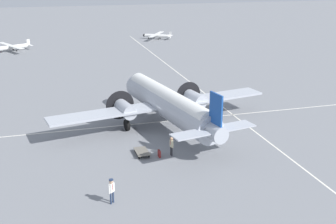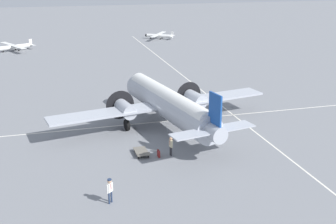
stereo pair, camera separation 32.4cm
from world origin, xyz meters
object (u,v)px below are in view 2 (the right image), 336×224
object	(u,v)px
passenger_boarding	(171,144)
light_aircraft_distant	(14,47)
airliner_main	(166,102)
crew_foreground	(110,188)
baggage_cart	(141,152)
light_aircraft_taxiing	(159,36)
suitcase_near_door	(159,154)

from	to	relation	value
passenger_boarding	light_aircraft_distant	size ratio (longest dim) A/B	0.18
airliner_main	crew_foreground	distance (m)	14.95
baggage_cart	light_aircraft_taxiing	size ratio (longest dim) A/B	0.24
airliner_main	light_aircraft_taxiing	bearing A→B (deg)	-24.12
suitcase_near_door	baggage_cart	bearing A→B (deg)	-121.55
crew_foreground	suitcase_near_door	size ratio (longest dim) A/B	2.86
passenger_boarding	suitcase_near_door	distance (m)	1.28
baggage_cart	passenger_boarding	bearing A→B (deg)	-110.54
suitcase_near_door	light_aircraft_distant	world-z (taller)	light_aircraft_distant
suitcase_near_door	airliner_main	bearing A→B (deg)	159.84
light_aircraft_distant	light_aircraft_taxiing	xyz separation A→B (m)	(-6.80, 30.23, -0.04)
baggage_cart	light_aircraft_distant	xyz separation A→B (m)	(-52.89, -13.67, 0.53)
suitcase_near_door	baggage_cart	world-z (taller)	suitcase_near_door
airliner_main	passenger_boarding	distance (m)	7.05
light_aircraft_distant	light_aircraft_taxiing	distance (m)	30.99
baggage_cart	light_aircraft_taxiing	xyz separation A→B (m)	(-59.69, 16.56, 0.49)
crew_foreground	passenger_boarding	size ratio (longest dim) A/B	1.07
airliner_main	crew_foreground	size ratio (longest dim) A/B	12.87
airliner_main	light_aircraft_taxiing	xyz separation A→B (m)	(-53.77, 12.80, -1.73)
passenger_boarding	light_aircraft_taxiing	xyz separation A→B (m)	(-60.51, 14.22, -0.24)
passenger_boarding	suitcase_near_door	size ratio (longest dim) A/B	2.67
crew_foreground	baggage_cart	bearing A→B (deg)	-160.16
crew_foreground	suitcase_near_door	distance (m)	7.95
passenger_boarding	light_aircraft_taxiing	world-z (taller)	light_aircraft_taxiing
baggage_cart	light_aircraft_distant	world-z (taller)	light_aircraft_distant
suitcase_near_door	light_aircraft_taxiing	size ratio (longest dim) A/B	0.08
passenger_boarding	baggage_cart	bearing A→B (deg)	62.25
crew_foreground	baggage_cart	distance (m)	7.93
airliner_main	passenger_boarding	size ratio (longest dim) A/B	13.77
crew_foreground	airliner_main	bearing A→B (deg)	-162.73
baggage_cart	light_aircraft_distant	distance (m)	54.63
airliner_main	light_aircraft_distant	size ratio (longest dim) A/B	2.47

